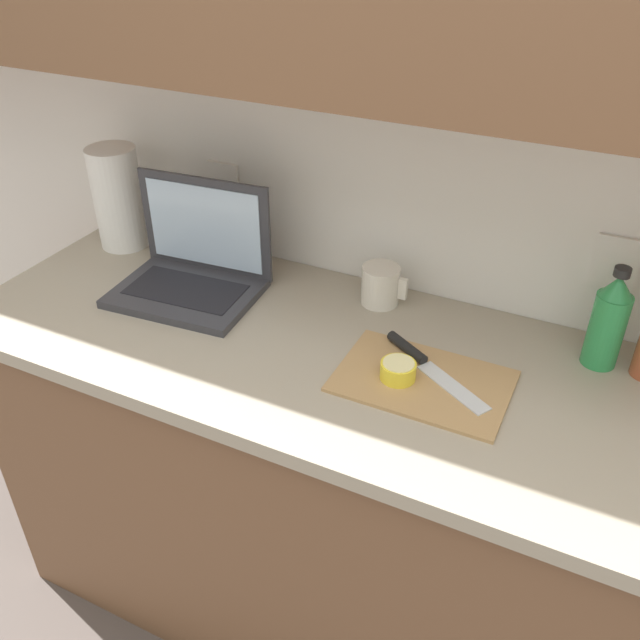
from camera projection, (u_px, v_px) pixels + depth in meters
name	position (u px, v px, depth m)	size (l,w,h in m)	color
wall_back	(573.00, 20.00, 1.16)	(5.20, 0.38, 2.60)	white
counter_unit	(470.00, 544.00, 1.57)	(2.39, 0.63, 0.91)	brown
laptop	(194.00, 265.00, 1.64)	(0.36, 0.27, 0.26)	#333338
cutting_board	(423.00, 381.00, 1.36)	(0.34, 0.23, 0.01)	tan
knife	(419.00, 358.00, 1.41)	(0.26, 0.17, 0.02)	silver
lemon_half_cut	(398.00, 370.00, 1.35)	(0.07, 0.07, 0.04)	yellow
bottle_oil_tall	(609.00, 321.00, 1.36)	(0.07, 0.07, 0.23)	#2D934C
measuring_cup	(381.00, 285.00, 1.59)	(0.11, 0.09, 0.09)	silver
paper_towel_roll	(118.00, 198.00, 1.80)	(0.13, 0.13, 0.27)	white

